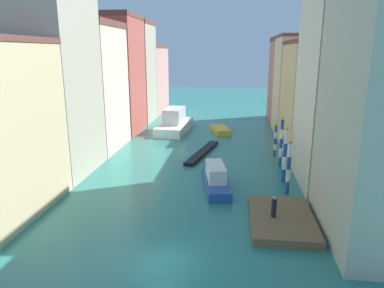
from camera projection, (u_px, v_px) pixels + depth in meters
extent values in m
plane|color=#28756B|center=(201.00, 149.00, 43.76)|extent=(154.00, 154.00, 0.00)
cube|color=#BCB299|center=(54.00, 78.00, 33.56)|extent=(6.23, 8.67, 18.44)
cube|color=beige|center=(93.00, 90.00, 42.83)|extent=(6.23, 9.12, 14.38)
cube|color=brown|center=(88.00, 24.00, 40.92)|extent=(6.35, 9.30, 0.74)
cube|color=#B25147|center=(117.00, 77.00, 51.75)|extent=(6.23, 8.75, 16.16)
cube|color=brown|center=(114.00, 16.00, 49.63)|extent=(6.35, 8.93, 0.64)
cube|color=#BCB299|center=(134.00, 74.00, 60.10)|extent=(6.23, 7.51, 15.88)
cube|color=brown|center=(132.00, 22.00, 58.00)|extent=(6.35, 7.66, 0.76)
cube|color=tan|center=(148.00, 81.00, 69.75)|extent=(6.23, 11.39, 12.27)
cube|color=brown|center=(147.00, 47.00, 68.13)|extent=(6.35, 11.62, 0.58)
cube|color=beige|center=(342.00, 77.00, 30.51)|extent=(6.23, 9.46, 19.15)
cube|color=#DBB77A|center=(313.00, 99.00, 41.75)|extent=(6.23, 11.52, 12.45)
cube|color=brown|center=(318.00, 42.00, 40.12)|extent=(6.35, 11.75, 0.48)
cube|color=beige|center=(298.00, 86.00, 51.98)|extent=(6.23, 8.97, 13.58)
cube|color=brown|center=(301.00, 36.00, 50.21)|extent=(6.35, 9.15, 0.43)
cube|color=#C6705B|center=(289.00, 82.00, 60.56)|extent=(6.23, 8.59, 13.29)
cube|color=brown|center=(292.00, 39.00, 58.79)|extent=(6.35, 8.76, 0.68)
cube|color=brown|center=(282.00, 219.00, 24.96)|extent=(4.38, 6.88, 0.56)
cylinder|color=black|center=(274.00, 208.00, 24.61)|extent=(0.36, 0.36, 1.27)
sphere|color=tan|center=(275.00, 198.00, 24.42)|extent=(0.26, 0.26, 0.26)
cylinder|color=#1E479E|center=(287.00, 188.00, 30.00)|extent=(0.34, 0.34, 1.10)
cylinder|color=white|center=(288.00, 175.00, 29.72)|extent=(0.34, 0.34, 1.10)
cylinder|color=#1E479E|center=(289.00, 163.00, 29.44)|extent=(0.34, 0.34, 1.10)
cylinder|color=white|center=(290.00, 150.00, 29.16)|extent=(0.34, 0.34, 1.10)
sphere|color=gold|center=(290.00, 142.00, 28.99)|extent=(0.37, 0.37, 0.37)
cylinder|color=#1E479E|center=(283.00, 175.00, 32.80)|extent=(0.35, 0.35, 1.22)
cylinder|color=white|center=(284.00, 163.00, 32.49)|extent=(0.35, 0.35, 1.22)
cylinder|color=#1E479E|center=(285.00, 150.00, 32.18)|extent=(0.35, 0.35, 1.22)
cylinder|color=white|center=(286.00, 137.00, 31.88)|extent=(0.35, 0.35, 1.22)
sphere|color=gold|center=(287.00, 129.00, 31.69)|extent=(0.39, 0.39, 0.39)
cylinder|color=#1E479E|center=(283.00, 168.00, 35.53)|extent=(0.31, 0.31, 0.73)
cylinder|color=white|center=(283.00, 162.00, 35.34)|extent=(0.31, 0.31, 0.73)
cylinder|color=#1E479E|center=(284.00, 154.00, 35.16)|extent=(0.31, 0.31, 0.73)
cylinder|color=white|center=(284.00, 147.00, 34.97)|extent=(0.31, 0.31, 0.73)
cylinder|color=#1E479E|center=(285.00, 140.00, 34.79)|extent=(0.31, 0.31, 0.73)
sphere|color=gold|center=(285.00, 135.00, 34.67)|extent=(0.34, 0.34, 0.34)
cylinder|color=#1E479E|center=(280.00, 162.00, 37.34)|extent=(0.34, 0.34, 0.99)
cylinder|color=white|center=(281.00, 152.00, 37.09)|extent=(0.34, 0.34, 0.99)
cylinder|color=#1E479E|center=(281.00, 143.00, 36.84)|extent=(0.34, 0.34, 0.99)
cylinder|color=white|center=(282.00, 134.00, 36.59)|extent=(0.34, 0.34, 0.99)
cylinder|color=#1E479E|center=(282.00, 125.00, 36.34)|extent=(0.34, 0.34, 0.99)
sphere|color=gold|center=(283.00, 118.00, 36.18)|extent=(0.37, 0.37, 0.37)
cylinder|color=#1E479E|center=(275.00, 153.00, 41.03)|extent=(0.32, 0.32, 0.70)
cylinder|color=white|center=(275.00, 147.00, 40.85)|extent=(0.32, 0.32, 0.70)
cylinder|color=#1E479E|center=(275.00, 141.00, 40.67)|extent=(0.32, 0.32, 0.70)
cylinder|color=white|center=(276.00, 135.00, 40.49)|extent=(0.32, 0.32, 0.70)
cylinder|color=#1E479E|center=(276.00, 129.00, 40.32)|extent=(0.32, 0.32, 0.70)
sphere|color=gold|center=(276.00, 125.00, 40.19)|extent=(0.35, 0.35, 0.35)
cube|color=white|center=(175.00, 127.00, 53.76)|extent=(4.49, 10.47, 1.28)
cube|color=silver|center=(174.00, 115.00, 53.32)|extent=(2.76, 5.17, 2.22)
cube|color=black|center=(203.00, 152.00, 41.80)|extent=(3.17, 10.08, 0.39)
cube|color=gold|center=(220.00, 130.00, 53.20)|extent=(3.52, 5.73, 0.73)
cube|color=#234C93|center=(215.00, 183.00, 31.56)|extent=(3.07, 7.42, 0.82)
cube|color=silver|center=(216.00, 171.00, 31.30)|extent=(2.07, 3.94, 1.28)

